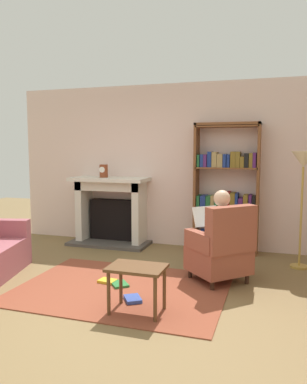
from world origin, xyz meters
The scene contains 11 objects.
ground centered at (0.00, 0.00, 0.00)m, with size 14.00×14.00×0.00m, color olive.
back_wall centered at (0.00, 2.55, 1.35)m, with size 5.60×0.10×2.70m, color beige.
area_rug centered at (0.00, 0.30, 0.01)m, with size 2.40×1.80×0.01m, color brown.
fireplace centered at (-1.01, 2.30, 0.60)m, with size 1.36×0.64×1.15m.
mantel_clock centered at (-1.11, 2.20, 1.26)m, with size 0.14×0.14×0.22m.
bookshelf centered at (0.94, 2.33, 0.97)m, with size 1.00×0.32×2.03m.
armchair_reading centered at (1.08, 0.87, 0.42)m, with size 0.89×0.89×0.97m.
seated_reader centered at (0.99, 0.96, 0.62)m, with size 0.58×0.58×1.14m.
side_table centered at (0.40, -0.26, 0.40)m, with size 0.56×0.39×0.48m.
scattered_books centered at (0.01, 0.24, 0.03)m, with size 0.74×0.67×0.04m.
floor_lamp centered at (2.02, 1.81, 1.35)m, with size 0.32×0.32×1.60m.
Camera 1 is at (1.68, -3.71, 1.63)m, focal length 35.91 mm.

